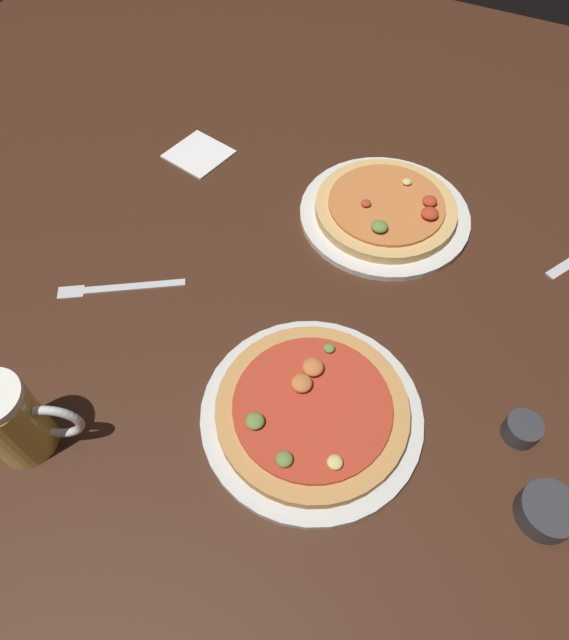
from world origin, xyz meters
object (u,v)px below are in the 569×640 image
(napkin_folded, at_px, (199,153))
(pizza_plate_far, at_px, (385,211))
(beer_mug_dark, at_px, (14,420))
(fork_left, at_px, (118,287))
(ramekin_sauce, at_px, (522,429))
(pizza_plate_near, at_px, (312,411))
(ramekin_butter, at_px, (547,511))

(napkin_folded, bearing_deg, pizza_plate_far, 0.56)
(beer_mug_dark, height_order, napkin_folded, beer_mug_dark)
(napkin_folded, bearing_deg, fork_left, -79.66)
(pizza_plate_far, relative_size, napkin_folded, 2.79)
(pizza_plate_far, distance_m, ramekin_sauce, 0.46)
(napkin_folded, relative_size, fork_left, 0.60)
(ramekin_sauce, bearing_deg, fork_left, -176.33)
(pizza_plate_near, bearing_deg, ramekin_butter, 1.54)
(napkin_folded, height_order, fork_left, napkin_folded)
(fork_left, bearing_deg, napkin_folded, 100.34)
(napkin_folded, bearing_deg, beer_mug_dark, -78.91)
(ramekin_butter, bearing_deg, pizza_plate_far, 132.05)
(ramekin_butter, bearing_deg, ramekin_sauce, 118.73)
(pizza_plate_near, distance_m, napkin_folded, 0.63)
(fork_left, bearing_deg, beer_mug_dark, -77.93)
(pizza_plate_far, bearing_deg, fork_left, -133.02)
(beer_mug_dark, distance_m, ramekin_sauce, 0.69)
(pizza_plate_far, height_order, fork_left, pizza_plate_far)
(ramekin_butter, distance_m, fork_left, 0.73)
(fork_left, bearing_deg, ramekin_sauce, 3.67)
(ramekin_butter, bearing_deg, napkin_folded, 152.06)
(napkin_folded, bearing_deg, pizza_plate_near, -42.93)
(beer_mug_dark, distance_m, ramekin_butter, 0.71)
(pizza_plate_near, xyz_separation_m, pizza_plate_far, (-0.05, 0.43, -0.00))
(ramekin_butter, relative_size, fork_left, 0.40)
(beer_mug_dark, bearing_deg, ramekin_butter, 18.49)
(beer_mug_dark, height_order, ramekin_butter, beer_mug_dark)
(pizza_plate_far, height_order, napkin_folded, pizza_plate_far)
(pizza_plate_far, xyz_separation_m, ramekin_sauce, (0.33, -0.33, 0.00))
(pizza_plate_far, bearing_deg, napkin_folded, -179.44)
(beer_mug_dark, relative_size, ramekin_butter, 1.84)
(ramekin_sauce, height_order, napkin_folded, ramekin_sauce)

